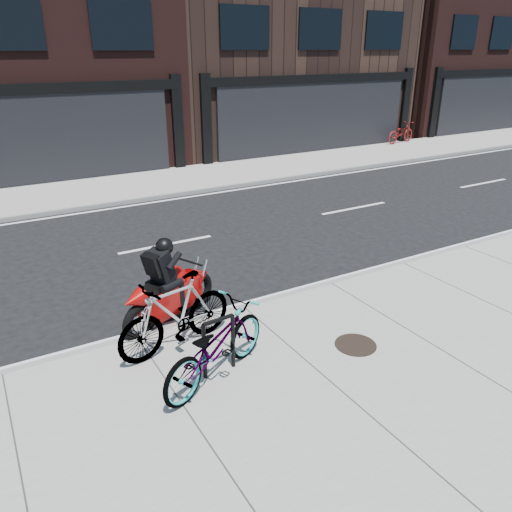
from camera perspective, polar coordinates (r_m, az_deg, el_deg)
ground at (r=10.77m, az=-6.47°, el=-2.07°), size 120.00×120.00×0.00m
sidewalk_near at (r=7.10m, az=10.99°, el=-16.35°), size 60.00×6.00×0.13m
sidewalk_far at (r=17.76m, az=-16.85°, el=7.31°), size 60.00×3.50×0.13m
building_mideast at (r=27.34m, az=0.35°, el=26.40°), size 12.00×10.00×12.50m
building_east at (r=34.99m, az=19.36°, el=24.87°), size 10.00×10.00×13.00m
bike_rack at (r=7.18m, az=-4.29°, el=-9.63°), size 0.53×0.10×0.89m
bicycle_front at (r=7.05m, az=-4.71°, el=-10.18°), size 2.17×1.51×1.08m
bicycle_rear at (r=7.78m, az=-9.17°, el=-6.50°), size 2.07×0.95×1.20m
motorcycle at (r=8.80m, az=-9.43°, el=-3.47°), size 2.02×1.14×1.61m
bicycle_far at (r=26.26m, az=16.21°, el=13.39°), size 1.98×0.98×1.00m
manhole_cover at (r=8.18m, az=11.31°, el=-9.92°), size 0.87×0.87×0.02m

